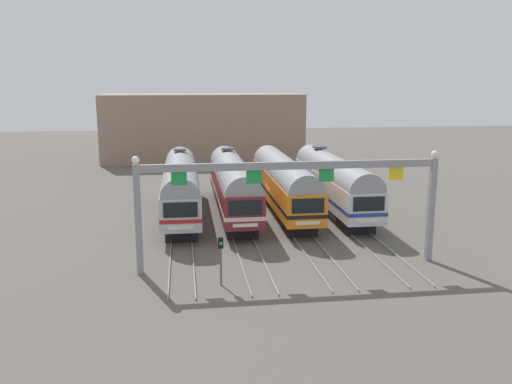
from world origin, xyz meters
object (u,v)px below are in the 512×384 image
commuter_train_silver (333,181)px  yard_signal_mast (221,251)px  commuter_train_stainless (181,184)px  commuter_train_maroon (233,183)px  catenary_gantry (290,184)px  commuter_train_orange (284,182)px

commuter_train_silver → yard_signal_mast: commuter_train_silver is taller
commuter_train_silver → yard_signal_mast: (-10.87, -16.00, -0.72)m
commuter_train_stainless → commuter_train_silver: 13.04m
commuter_train_silver → commuter_train_maroon: bearing=180.0°
commuter_train_silver → catenary_gantry: (-6.52, -13.50, 2.45)m
catenary_gantry → commuter_train_silver: bearing=64.2°
commuter_train_stainless → catenary_gantry: catenary_gantry is taller
commuter_train_orange → commuter_train_silver: bearing=0.1°
commuter_train_orange → catenary_gantry: catenary_gantry is taller
commuter_train_silver → commuter_train_orange: bearing=-179.9°
commuter_train_silver → commuter_train_stainless: bearing=180.0°
commuter_train_orange → yard_signal_mast: 17.29m
commuter_train_orange → commuter_train_silver: (4.35, 0.00, 0.00)m
commuter_train_silver → yard_signal_mast: 19.35m
commuter_train_maroon → commuter_train_stainless: bearing=180.0°
commuter_train_maroon → commuter_train_orange: 4.35m
commuter_train_stainless → commuter_train_maroon: same height
catenary_gantry → yard_signal_mast: (-4.35, -2.50, -3.17)m
commuter_train_maroon → commuter_train_silver: same height
commuter_train_stainless → commuter_train_orange: 8.69m
commuter_train_stainless → yard_signal_mast: 16.16m
commuter_train_maroon → catenary_gantry: bearing=-80.9°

